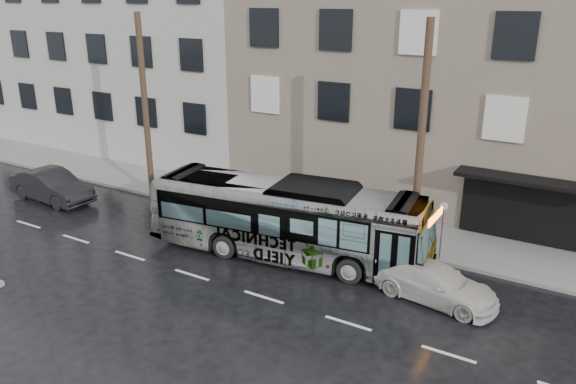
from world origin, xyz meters
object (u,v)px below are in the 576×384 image
Objects in this scene: utility_pole_front at (421,143)px; bus at (287,219)px; sign_post at (442,230)px; dark_sedan at (52,186)px; utility_pole_rear at (145,107)px; white_sedan at (435,283)px.

utility_pole_front is 5.88m from bus.
sign_post is 0.50× the size of dark_sedan.
bus is at bearing -85.01° from dark_sedan.
utility_pole_rear is at bearing 180.00° from utility_pole_front.
dark_sedan is (-3.78, -3.13, -3.86)m from utility_pole_rear.
white_sedan is (0.66, -2.92, -0.72)m from sign_post.
white_sedan is at bearing -100.50° from bus.
sign_post is 3.08m from white_sedan.
bus reaches higher than white_sedan.
utility_pole_rear reaches higher than white_sedan.
utility_pole_front reaches higher than white_sedan.
utility_pole_front is at bearing 38.94° from white_sedan.
utility_pole_front is at bearing -66.28° from bus.
bus reaches higher than dark_sedan.
white_sedan is at bearing -10.50° from utility_pole_rear.
bus is at bearing -154.45° from sign_post.
white_sedan is at bearing -86.74° from dark_sedan.
utility_pole_rear is at bearing -47.76° from dark_sedan.
sign_post is at bearing 0.00° from utility_pole_front.
bus is at bearing -149.02° from utility_pole_front.
bus is 6.14m from white_sedan.
utility_pole_front is 14.00m from utility_pole_rear.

